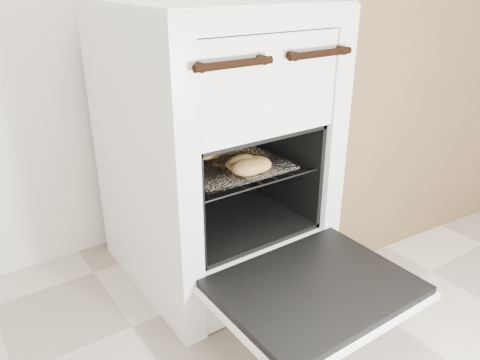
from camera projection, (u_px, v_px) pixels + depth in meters
name	position (u px, v px, depth m)	size (l,w,h in m)	color
stove	(215.00, 152.00, 1.55)	(0.59, 0.66, 0.91)	silver
oven_door	(315.00, 289.00, 1.27)	(0.53, 0.41, 0.04)	black
oven_rack	(226.00, 164.00, 1.51)	(0.43, 0.41, 0.01)	black
foil_sheet	(229.00, 165.00, 1.49)	(0.34, 0.30, 0.01)	white
baked_rolls	(235.00, 157.00, 1.47)	(0.25, 0.34, 0.05)	#B58948
counter	(372.00, 101.00, 1.99)	(0.98, 0.66, 0.98)	brown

